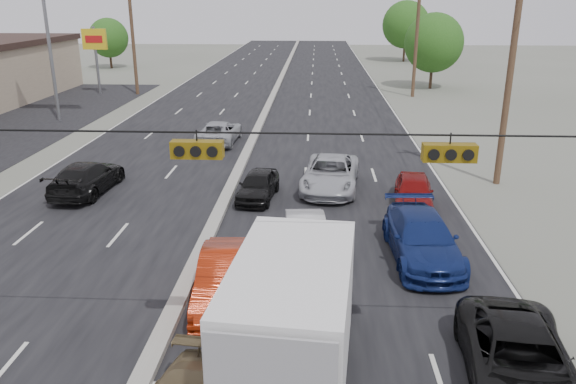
# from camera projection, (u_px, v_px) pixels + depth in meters

# --- Properties ---
(ground) EXTENTS (200.00, 200.00, 0.00)m
(ground) POSITION_uv_depth(u_px,v_px,m) (146.00, 375.00, 13.10)
(ground) COLOR #606356
(ground) RESTS_ON ground
(road_surface) EXTENTS (20.00, 160.00, 0.02)m
(road_surface) POSITION_uv_depth(u_px,v_px,m) (263.00, 118.00, 41.42)
(road_surface) COLOR black
(road_surface) RESTS_ON ground
(center_median) EXTENTS (0.50, 160.00, 0.20)m
(center_median) POSITION_uv_depth(u_px,v_px,m) (263.00, 116.00, 41.39)
(center_median) COLOR gray
(center_median) RESTS_ON ground
(parking_lot) EXTENTS (10.00, 42.00, 0.02)m
(parking_lot) POSITION_uv_depth(u_px,v_px,m) (4.00, 130.00, 37.51)
(parking_lot) COLOR black
(parking_lot) RESTS_ON ground
(utility_pole_left_c) EXTENTS (1.60, 0.30, 10.00)m
(utility_pole_left_c) POSITION_uv_depth(u_px,v_px,m) (133.00, 37.00, 49.79)
(utility_pole_left_c) COLOR #422D1E
(utility_pole_left_c) RESTS_ON ground
(utility_pole_right_b) EXTENTS (1.60, 0.30, 10.00)m
(utility_pole_right_b) POSITION_uv_depth(u_px,v_px,m) (510.00, 75.00, 25.01)
(utility_pole_right_b) COLOR #422D1E
(utility_pole_right_b) RESTS_ON ground
(utility_pole_right_c) EXTENTS (1.60, 0.30, 10.00)m
(utility_pole_right_c) POSITION_uv_depth(u_px,v_px,m) (417.00, 38.00, 48.61)
(utility_pole_right_c) COLOR #422D1E
(utility_pole_right_c) RESTS_ON ground
(traffic_signals) EXTENTS (25.00, 0.30, 0.54)m
(traffic_signals) POSITION_uv_depth(u_px,v_px,m) (192.00, 147.00, 11.24)
(traffic_signals) COLOR black
(traffic_signals) RESTS_ON ground
(pole_sign_far) EXTENTS (2.20, 0.25, 6.00)m
(pole_sign_far) POSITION_uv_depth(u_px,v_px,m) (95.00, 45.00, 50.18)
(pole_sign_far) COLOR slate
(pole_sign_far) RESTS_ON ground
(tree_left_far) EXTENTS (4.80, 4.80, 6.12)m
(tree_left_far) POSITION_uv_depth(u_px,v_px,m) (109.00, 38.00, 69.57)
(tree_left_far) COLOR #382619
(tree_left_far) RESTS_ON ground
(tree_right_mid) EXTENTS (5.60, 5.60, 7.14)m
(tree_right_mid) POSITION_uv_depth(u_px,v_px,m) (434.00, 43.00, 53.46)
(tree_right_mid) COLOR #382619
(tree_right_mid) RESTS_ON ground
(tree_right_far) EXTENTS (6.40, 6.40, 8.16)m
(tree_right_far) POSITION_uv_depth(u_px,v_px,m) (406.00, 25.00, 76.81)
(tree_right_far) COLOR #382619
(tree_right_far) RESTS_ON ground
(box_truck) EXTENTS (2.92, 6.77, 3.34)m
(box_truck) POSITION_uv_depth(u_px,v_px,m) (296.00, 316.00, 12.33)
(box_truck) COLOR black
(box_truck) RESTS_ON ground
(red_sedan) EXTENTS (1.75, 4.52, 1.47)m
(red_sedan) POSITION_uv_depth(u_px,v_px,m) (227.00, 278.00, 16.06)
(red_sedan) COLOR maroon
(red_sedan) RESTS_ON ground
(black_suv) EXTENTS (2.87, 5.26, 1.40)m
(black_suv) POSITION_uv_depth(u_px,v_px,m) (520.00, 363.00, 12.39)
(black_suv) COLOR black
(black_suv) RESTS_ON ground
(queue_car_a) EXTENTS (1.86, 3.77, 1.24)m
(queue_car_a) POSITION_uv_depth(u_px,v_px,m) (258.00, 185.00, 24.41)
(queue_car_a) COLOR black
(queue_car_a) RESTS_ON ground
(queue_car_b) EXTENTS (1.65, 3.93, 1.26)m
(queue_car_b) POSITION_uv_depth(u_px,v_px,m) (306.00, 236.00, 19.16)
(queue_car_b) COLOR #BCBCBF
(queue_car_b) RESTS_ON ground
(queue_car_c) EXTENTS (2.97, 5.47, 1.46)m
(queue_car_c) POSITION_uv_depth(u_px,v_px,m) (330.00, 174.00, 25.59)
(queue_car_c) COLOR #ADAFB5
(queue_car_c) RESTS_ON ground
(queue_car_d) EXTENTS (2.32, 5.25, 1.50)m
(queue_car_d) POSITION_uv_depth(u_px,v_px,m) (422.00, 239.00, 18.68)
(queue_car_d) COLOR navy
(queue_car_d) RESTS_ON ground
(queue_car_e) EXTENTS (2.07, 4.05, 1.32)m
(queue_car_e) POSITION_uv_depth(u_px,v_px,m) (413.00, 191.00, 23.52)
(queue_car_e) COLOR maroon
(queue_car_e) RESTS_ON ground
(oncoming_near) EXTENTS (2.25, 4.97, 1.41)m
(oncoming_near) POSITION_uv_depth(u_px,v_px,m) (87.00, 178.00, 25.19)
(oncoming_near) COLOR black
(oncoming_near) RESTS_ON ground
(oncoming_far) EXTENTS (2.39, 4.83, 1.32)m
(oncoming_far) POSITION_uv_depth(u_px,v_px,m) (219.00, 132.00, 34.00)
(oncoming_far) COLOR #A5A7AC
(oncoming_far) RESTS_ON ground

